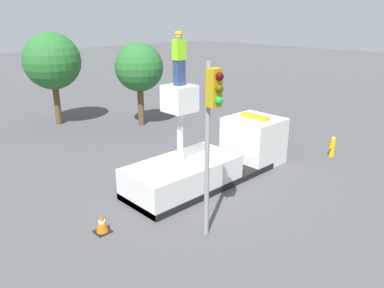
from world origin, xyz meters
name	(u,v)px	position (x,y,z in m)	size (l,w,h in m)	color
ground_plane	(202,182)	(0.00, 0.00, 0.00)	(120.00, 120.00, 0.00)	#4C4C4F
bucket_truck	(215,159)	(0.70, 0.00, 0.78)	(7.41, 2.23, 3.96)	black
worker	(179,59)	(-1.13, 0.00, 4.83)	(0.40, 0.26, 1.75)	navy
traffic_light_pole	(212,118)	(-2.46, -2.76, 3.60)	(0.34, 0.57, 5.07)	gray
fire_hydrant	(332,147)	(6.34, -2.12, 0.47)	(0.49, 0.25, 0.96)	gold
traffic_cone_rear	(102,223)	(-4.67, -0.41, 0.30)	(0.46, 0.46, 0.64)	black
tree_left_bg	(52,61)	(-0.32, 11.79, 3.69)	(3.22, 3.22, 5.32)	brown
tree_right_bg	(139,68)	(3.14, 8.21, 3.36)	(2.74, 2.74, 4.77)	brown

